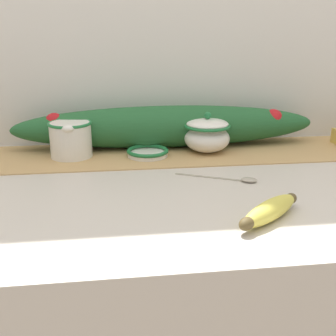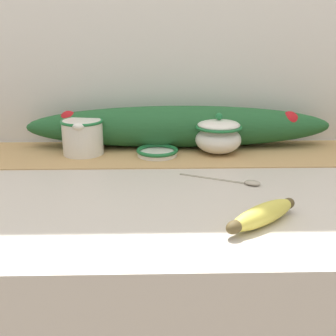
{
  "view_description": "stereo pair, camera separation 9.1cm",
  "coord_description": "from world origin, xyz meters",
  "px_view_note": "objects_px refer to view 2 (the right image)",
  "views": [
    {
      "loc": [
        -0.15,
        -0.9,
        1.2
      ],
      "look_at": [
        -0.04,
        -0.04,
        0.92
      ],
      "focal_mm": 45.0,
      "sensor_mm": 36.0,
      "label": 1
    },
    {
      "loc": [
        -0.06,
        -0.91,
        1.2
      ],
      "look_at": [
        -0.04,
        -0.04,
        0.92
      ],
      "focal_mm": 45.0,
      "sensor_mm": 36.0,
      "label": 2
    }
  ],
  "objects_px": {
    "small_dish": "(157,152)",
    "banana": "(262,215)",
    "cream_pitcher": "(83,136)",
    "spoon": "(245,182)",
    "sugar_bowl": "(218,136)"
  },
  "relations": [
    {
      "from": "spoon",
      "to": "sugar_bowl",
      "type": "bearing_deg",
      "value": 122.16
    },
    {
      "from": "sugar_bowl",
      "to": "cream_pitcher",
      "type": "bearing_deg",
      "value": 179.87
    },
    {
      "from": "cream_pitcher",
      "to": "spoon",
      "type": "xyz_separation_m",
      "value": [
        0.41,
        -0.25,
        -0.05
      ]
    },
    {
      "from": "cream_pitcher",
      "to": "spoon",
      "type": "height_order",
      "value": "cream_pitcher"
    },
    {
      "from": "sugar_bowl",
      "to": "banana",
      "type": "height_order",
      "value": "sugar_bowl"
    },
    {
      "from": "small_dish",
      "to": "banana",
      "type": "relative_size",
      "value": 0.73
    },
    {
      "from": "banana",
      "to": "spoon",
      "type": "distance_m",
      "value": 0.21
    },
    {
      "from": "cream_pitcher",
      "to": "banana",
      "type": "xyz_separation_m",
      "value": [
        0.4,
        -0.46,
        -0.04
      ]
    },
    {
      "from": "sugar_bowl",
      "to": "small_dish",
      "type": "bearing_deg",
      "value": -172.37
    },
    {
      "from": "sugar_bowl",
      "to": "banana",
      "type": "distance_m",
      "value": 0.46
    },
    {
      "from": "banana",
      "to": "spoon",
      "type": "bearing_deg",
      "value": 86.76
    },
    {
      "from": "sugar_bowl",
      "to": "small_dish",
      "type": "height_order",
      "value": "sugar_bowl"
    },
    {
      "from": "cream_pitcher",
      "to": "small_dish",
      "type": "distance_m",
      "value": 0.21
    },
    {
      "from": "cream_pitcher",
      "to": "small_dish",
      "type": "bearing_deg",
      "value": -6.56
    },
    {
      "from": "cream_pitcher",
      "to": "sugar_bowl",
      "type": "xyz_separation_m",
      "value": [
        0.38,
        -0.0,
        -0.0
      ]
    }
  ]
}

